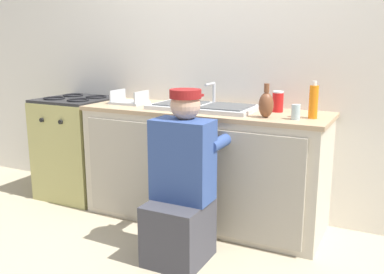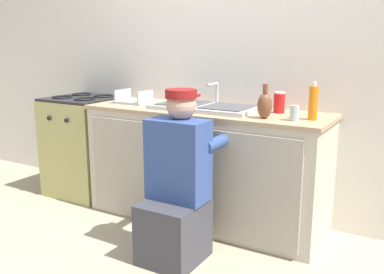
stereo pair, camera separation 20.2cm
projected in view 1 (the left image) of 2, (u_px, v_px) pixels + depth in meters
The scene contains 12 objects.
ground_plane at pixel (186, 233), 3.18m from camera, with size 12.00×12.00×0.00m, color tan.
back_wall at pixel (222, 60), 3.48m from camera, with size 6.00×0.10×2.50m, color silver.
counter_cabinet at pixel (203, 167), 3.34m from camera, with size 1.86×0.62×0.86m.
countertop at pixel (204, 111), 3.26m from camera, with size 1.90×0.62×0.03m, color tan.
sink_double_basin at pixel (204, 107), 3.25m from camera, with size 0.80×0.44×0.19m.
stove_range at pixel (78, 147), 3.90m from camera, with size 0.60×0.62×0.92m.
plumber_person at pixel (181, 191), 2.72m from camera, with size 0.42×0.61×1.10m.
vase_decorative at pixel (266, 104), 2.87m from camera, with size 0.10×0.10×0.23m.
soap_bottle_orange at pixel (313, 102), 2.83m from camera, with size 0.06×0.06×0.25m.
dish_rack_tray at pixel (129, 101), 3.53m from camera, with size 0.28×0.22×0.11m.
water_glass at pixel (296, 112), 2.80m from camera, with size 0.06×0.06×0.10m.
soda_cup_red at pixel (278, 102), 3.11m from camera, with size 0.08×0.08×0.15m.
Camera 1 is at (1.36, -2.62, 1.39)m, focal length 40.00 mm.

